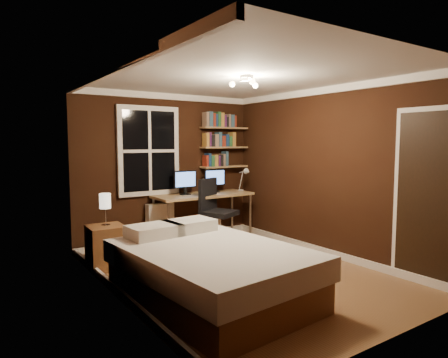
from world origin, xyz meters
TOP-DOWN VIEW (x-y plane):
  - floor at (0.00, 0.00)m, footprint 4.20×4.20m
  - wall_back at (0.00, 2.10)m, footprint 3.20×0.04m
  - wall_left at (-1.60, 0.00)m, footprint 0.04×4.20m
  - wall_right at (1.60, 0.00)m, footprint 0.04×4.20m
  - ceiling at (0.00, 0.00)m, footprint 3.20×4.20m
  - window at (-0.35, 2.06)m, footprint 1.06×0.06m
  - door at (1.59, -1.55)m, footprint 0.03×0.82m
  - ceiling_fixture at (0.00, -0.10)m, footprint 0.44×0.44m
  - bookshelf_lower at (1.08, 1.98)m, footprint 0.92×0.22m
  - books_row_lower at (1.08, 1.98)m, footprint 0.48×0.16m
  - bookshelf_middle at (1.08, 1.98)m, footprint 0.92×0.22m
  - books_row_middle at (1.08, 1.98)m, footprint 0.54×0.16m
  - bookshelf_upper at (1.08, 1.98)m, footprint 0.92×0.22m
  - books_row_upper at (1.08, 1.98)m, footprint 0.66×0.16m
  - bed at (-0.77, -0.50)m, footprint 1.71×2.25m
  - nightstand at (-1.36, 1.21)m, footprint 0.48×0.48m
  - bedside_lamp at (-1.36, 1.21)m, footprint 0.15×0.15m
  - radiator at (-0.21, 1.98)m, footprint 0.45×0.16m
  - desk at (0.50, 1.76)m, footprint 1.71×0.64m
  - monitor_left at (0.20, 1.84)m, footprint 0.42×0.12m
  - monitor_right at (0.79, 1.84)m, footprint 0.42×0.12m
  - desk_lamp at (1.29, 1.68)m, footprint 0.14×0.32m
  - office_chair at (0.50, 1.36)m, footprint 0.66×0.66m

SIDE VIEW (x-z plane):
  - floor at x=0.00m, z-range 0.00..0.00m
  - nightstand at x=-1.36m, z-range 0.00..0.58m
  - bed at x=-0.77m, z-range -0.05..0.67m
  - radiator at x=-0.21m, z-range 0.00..0.68m
  - office_chair at x=0.50m, z-range -0.12..0.98m
  - desk at x=0.50m, z-range 0.35..1.16m
  - bedside_lamp at x=-1.36m, z-range 0.58..1.01m
  - monitor_left at x=0.20m, z-range 0.81..1.22m
  - monitor_right at x=0.79m, z-range 0.81..1.22m
  - door at x=1.59m, z-range 0.00..2.05m
  - desk_lamp at x=1.29m, z-range 0.81..1.25m
  - wall_back at x=0.00m, z-range 0.00..2.50m
  - wall_left at x=-1.60m, z-range 0.00..2.50m
  - wall_right at x=1.60m, z-range 0.00..2.50m
  - bookshelf_lower at x=1.08m, z-range 1.24..1.26m
  - books_row_lower at x=1.08m, z-range 1.26..1.49m
  - window at x=-0.35m, z-range 0.82..2.28m
  - bookshelf_middle at x=1.08m, z-range 1.59..1.61m
  - books_row_middle at x=1.08m, z-range 1.61..1.84m
  - bookshelf_upper at x=1.08m, z-range 1.94..1.96m
  - books_row_upper at x=1.08m, z-range 1.96..2.20m
  - ceiling_fixture at x=0.00m, z-range 2.31..2.49m
  - ceiling at x=0.00m, z-range 2.49..2.51m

